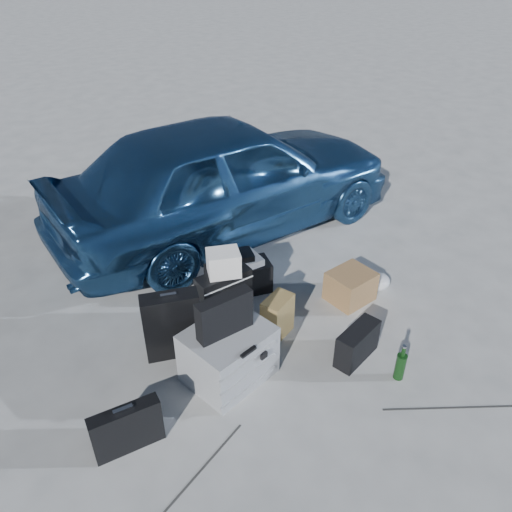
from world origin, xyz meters
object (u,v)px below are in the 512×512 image
(pelican_case, at_px, (228,354))
(suitcase_right, at_px, (224,301))
(briefcase, at_px, (127,429))
(suitcase_left, at_px, (172,325))
(green_bottle, at_px, (401,363))
(car, at_px, (227,176))
(cardboard_box, at_px, (350,286))
(duffel_bag, at_px, (239,278))

(pelican_case, distance_m, suitcase_right, 0.59)
(pelican_case, height_order, briefcase, pelican_case)
(suitcase_left, distance_m, green_bottle, 1.80)
(car, relative_size, suitcase_right, 6.98)
(car, height_order, green_bottle, car)
(car, bearing_deg, green_bottle, 176.51)
(car, xyz_separation_m, briefcase, (-2.18, -2.02, -0.49))
(briefcase, relative_size, cardboard_box, 1.20)
(briefcase, relative_size, duffel_bag, 0.77)
(duffel_bag, bearing_deg, green_bottle, -60.24)
(car, height_order, cardboard_box, car)
(pelican_case, distance_m, briefcase, 0.91)
(briefcase, bearing_deg, suitcase_right, 36.15)
(car, distance_m, duffel_bag, 1.32)
(green_bottle, bearing_deg, suitcase_left, 134.16)
(briefcase, distance_m, duffel_bag, 1.85)
(briefcase, relative_size, green_bottle, 1.47)
(duffel_bag, xyz_separation_m, green_bottle, (0.35, -1.65, 0.01))
(briefcase, bearing_deg, green_bottle, -11.03)
(car, xyz_separation_m, green_bottle, (-0.24, -2.70, -0.51))
(suitcase_left, bearing_deg, suitcase_right, 24.25)
(suitcase_right, bearing_deg, cardboard_box, -16.60)
(pelican_case, distance_m, green_bottle, 1.32)
(green_bottle, bearing_deg, duffel_bag, 102.09)
(suitcase_right, height_order, cardboard_box, suitcase_right)
(briefcase, height_order, suitcase_left, suitcase_left)
(pelican_case, bearing_deg, car, 46.66)
(cardboard_box, bearing_deg, green_bottle, -113.97)
(suitcase_right, distance_m, duffel_bag, 0.53)
(pelican_case, relative_size, suitcase_left, 1.05)
(suitcase_right, bearing_deg, car, 56.56)
(duffel_bag, distance_m, green_bottle, 1.68)
(duffel_bag, bearing_deg, suitcase_left, -140.57)
(suitcase_right, distance_m, green_bottle, 1.51)
(suitcase_right, xyz_separation_m, green_bottle, (0.74, -1.31, -0.12))
(briefcase, height_order, cardboard_box, briefcase)
(suitcase_right, xyz_separation_m, cardboard_box, (1.15, -0.38, -0.13))
(briefcase, bearing_deg, cardboard_box, 14.40)
(duffel_bag, height_order, green_bottle, green_bottle)
(duffel_bag, bearing_deg, briefcase, -130.83)
(pelican_case, height_order, duffel_bag, pelican_case)
(duffel_bag, relative_size, green_bottle, 1.92)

